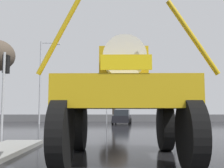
# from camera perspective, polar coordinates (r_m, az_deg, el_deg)

# --- Properties ---
(ground_plane) EXTENTS (120.00, 120.00, 0.00)m
(ground_plane) POSITION_cam_1_polar(r_m,az_deg,el_deg) (18.04, 2.63, -10.24)
(ground_plane) COLOR black
(oversize_sprayer) EXTENTS (4.42, 5.12, 4.23)m
(oversize_sprayer) POSITION_cam_1_polar(r_m,az_deg,el_deg) (8.11, 2.52, -2.77)
(oversize_sprayer) COLOR black
(oversize_sprayer) RESTS_ON ground
(sedan_ahead) EXTENTS (2.30, 4.29, 1.52)m
(sedan_ahead) POSITION_cam_1_polar(r_m,az_deg,el_deg) (28.81, 2.16, -7.12)
(sedan_ahead) COLOR black
(sedan_ahead) RESTS_ON ground
(traffic_signal_near_left) EXTENTS (0.24, 0.54, 4.08)m
(traffic_signal_near_left) POSITION_cam_1_polar(r_m,az_deg,el_deg) (13.08, -21.99, 1.49)
(traffic_signal_near_left) COLOR #A8AAAF
(traffic_signal_near_left) RESTS_ON ground
(traffic_signal_far_left) EXTENTS (0.24, 0.55, 4.00)m
(traffic_signal_far_left) POSITION_cam_1_polar(r_m,az_deg,el_deg) (29.29, 13.09, -2.63)
(traffic_signal_far_left) COLOR #A8AAAF
(traffic_signal_far_left) RESTS_ON ground
(traffic_signal_far_right) EXTENTS (0.24, 0.55, 4.08)m
(traffic_signal_far_right) POSITION_cam_1_polar(r_m,az_deg,el_deg) (28.49, -1.14, -2.59)
(traffic_signal_far_right) COLOR #A8AAAF
(traffic_signal_far_right) RESTS_ON ground
(streetlight_far_left) EXTENTS (2.14, 0.24, 8.87)m
(streetlight_far_left) POSITION_cam_1_polar(r_m,az_deg,el_deg) (29.31, -14.86, 1.33)
(streetlight_far_left) COLOR #A8AAAF
(streetlight_far_left) RESTS_ON ground
(bare_tree_far_center) EXTENTS (4.06, 4.06, 6.68)m
(bare_tree_far_center) POSITION_cam_1_polar(r_m,az_deg,el_deg) (37.67, 0.38, -0.38)
(bare_tree_far_center) COLOR #473828
(bare_tree_far_center) RESTS_ON ground
(roadside_barrier) EXTENTS (32.90, 0.24, 0.90)m
(roadside_barrier) POSITION_cam_1_polar(r_m,az_deg,el_deg) (34.69, 1.18, -7.31)
(roadside_barrier) COLOR #59595B
(roadside_barrier) RESTS_ON ground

